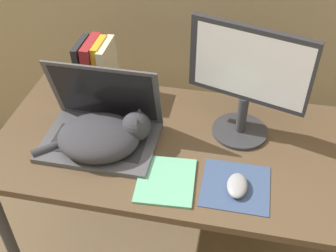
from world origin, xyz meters
name	(u,v)px	position (x,y,z in m)	size (l,w,h in m)	color
desk	(170,159)	(0.00, 0.33, 0.65)	(1.24, 0.66, 0.73)	brown
laptop	(101,127)	(-0.24, 0.30, 0.78)	(0.39, 0.28, 0.28)	#4C4C51
cat	(103,136)	(-0.22, 0.25, 0.79)	(0.39, 0.27, 0.13)	#333338
external_monitor	(247,79)	(0.24, 0.43, 0.96)	(0.40, 0.20, 0.42)	#333338
mousepad	(236,186)	(0.24, 0.16, 0.73)	(0.21, 0.21, 0.00)	#384C75
computer_mouse	(237,185)	(0.25, 0.15, 0.75)	(0.06, 0.10, 0.03)	#99999E
book_row	(97,69)	(-0.33, 0.55, 0.85)	(0.13, 0.15, 0.24)	#232328
notepad	(166,180)	(0.02, 0.14, 0.73)	(0.20, 0.22, 0.01)	#6BBC93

